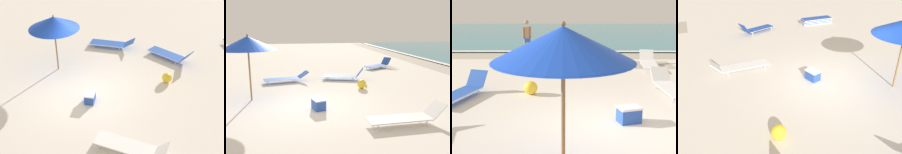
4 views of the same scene
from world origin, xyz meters
TOP-DOWN VIEW (x-y plane):
  - ground_plane at (0.00, 0.01)m, footprint 60.00×60.00m
  - beach_umbrella at (-0.99, -1.87)m, footprint 2.03×2.03m
  - sun_lounger_under_umbrella at (-3.84, -0.67)m, footprint 1.02×2.22m
  - sun_lounger_near_water_left at (2.14, 2.79)m, footprint 0.70×2.25m
  - sun_lounger_mid_beach_solo at (-3.88, 2.20)m, footprint 1.20×2.14m
  - beach_ball at (-1.98, 2.61)m, footprint 0.40×0.40m
  - cooler_box at (0.47, 0.48)m, footprint 0.58×0.48m

SIDE VIEW (x-z plane):
  - ground_plane at x=0.00m, z-range -0.16..0.00m
  - cooler_box at x=0.47m, z-range 0.00..0.37m
  - beach_ball at x=-1.98m, z-range 0.00..0.40m
  - sun_lounger_under_umbrella at x=-3.84m, z-range -0.03..0.44m
  - sun_lounger_near_water_left at x=2.14m, z-range -0.07..0.50m
  - sun_lounger_mid_beach_solo at x=-3.88m, z-range -0.09..0.53m
  - beach_umbrella at x=-0.99m, z-range 0.89..3.31m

